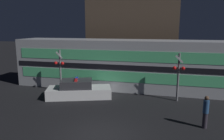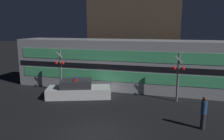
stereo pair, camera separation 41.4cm
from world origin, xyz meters
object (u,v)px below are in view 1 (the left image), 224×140
train (141,65)px  crossing_signal_near (178,74)px  police_car (79,90)px  pedestrian (206,112)px

train → crossing_signal_near: size_ratio=6.32×
train → police_car: (-4.28, -3.44, -1.53)m
crossing_signal_near → police_car: bearing=-172.9°
police_car → crossing_signal_near: bearing=-12.2°
police_car → crossing_signal_near: (7.18, 0.89, 1.42)m
train → crossing_signal_near: bearing=-41.3°
police_car → pedestrian: size_ratio=2.88×
train → pedestrian: 7.91m
police_car → pedestrian: 9.01m
train → crossing_signal_near: 3.86m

